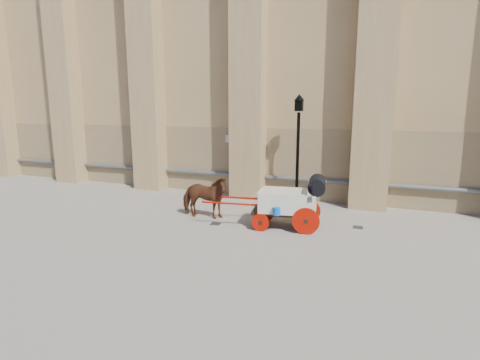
% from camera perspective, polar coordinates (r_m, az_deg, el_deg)
% --- Properties ---
extents(ground, '(90.00, 90.00, 0.00)m').
position_cam_1_polar(ground, '(12.86, -0.24, -6.46)').
color(ground, gray).
rests_on(ground, ground).
extents(horse, '(1.86, 0.96, 1.52)m').
position_cam_1_polar(horse, '(13.24, -5.49, -2.59)').
color(horse, '#602D16').
rests_on(horse, ground).
extents(carriage, '(4.05, 1.63, 1.72)m').
position_cam_1_polar(carriage, '(12.18, 7.96, -3.02)').
color(carriage, black).
rests_on(carriage, ground).
extents(street_lamp, '(0.41, 0.41, 4.37)m').
position_cam_1_polar(street_lamp, '(14.89, 8.81, 4.97)').
color(street_lamp, black).
rests_on(street_lamp, ground).
extents(drain_grate_near, '(0.37, 0.37, 0.01)m').
position_cam_1_polar(drain_grate_near, '(12.72, -3.75, -6.66)').
color(drain_grate_near, black).
rests_on(drain_grate_near, ground).
extents(drain_grate_far, '(0.33, 0.33, 0.01)m').
position_cam_1_polar(drain_grate_far, '(12.91, 17.54, -6.88)').
color(drain_grate_far, black).
rests_on(drain_grate_far, ground).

